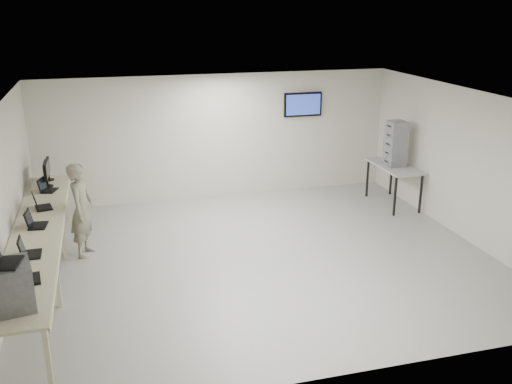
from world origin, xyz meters
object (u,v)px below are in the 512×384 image
object	(u,v)px
soldier	(82,210)
side_table	(394,168)
equipment_box	(11,286)
workbench	(39,235)

from	to	relation	value
soldier	side_table	size ratio (longest dim) A/B	1.12
equipment_box	side_table	size ratio (longest dim) A/B	0.37
side_table	soldier	bearing A→B (deg)	-171.64
equipment_box	soldier	xyz separation A→B (m)	(0.70, 3.37, -0.34)
workbench	equipment_box	xyz separation A→B (m)	(-0.06, -2.44, 0.35)
equipment_box	side_table	xyz separation A→B (m)	(7.25, 4.33, -0.35)
workbench	soldier	bearing A→B (deg)	55.55
equipment_box	side_table	world-z (taller)	equipment_box
soldier	side_table	world-z (taller)	soldier
equipment_box	soldier	world-z (taller)	soldier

